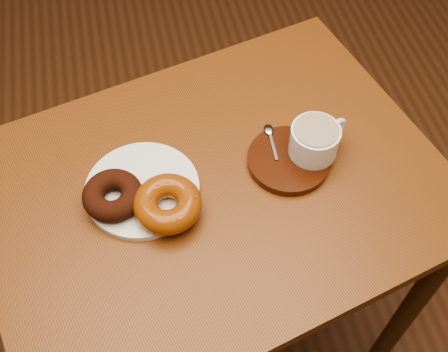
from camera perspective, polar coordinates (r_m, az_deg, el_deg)
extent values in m
plane|color=brown|center=(1.87, -3.96, -12.09)|extent=(6.00, 6.00, 0.00)
cube|color=brown|center=(1.10, -1.02, -1.28)|extent=(1.02, 0.85, 0.03)
cylinder|color=#3F2512|center=(1.50, 18.44, -12.56)|extent=(0.05, 0.05, 0.79)
cylinder|color=#3F2512|center=(1.57, -18.74, -7.16)|extent=(0.05, 0.05, 0.79)
cylinder|color=#3F2512|center=(1.70, 7.03, 3.16)|extent=(0.05, 0.05, 0.79)
cylinder|color=white|center=(1.08, -8.30, -1.34)|extent=(0.22, 0.22, 0.01)
torus|color=#35130A|center=(1.05, -11.24, -1.93)|extent=(0.13, 0.13, 0.04)
torus|color=#91430F|center=(1.02, -5.77, -2.82)|extent=(0.14, 0.14, 0.05)
cube|color=#4F2C1A|center=(1.00, -3.63, -1.82)|extent=(0.01, 0.01, 0.00)
cube|color=#4F2C1A|center=(1.01, -3.90, -1.21)|extent=(0.01, 0.01, 0.00)
cube|color=#4F2C1A|center=(1.02, -4.41, -0.74)|extent=(0.01, 0.01, 0.00)
cube|color=#4F2C1A|center=(1.02, -5.07, -0.44)|extent=(0.01, 0.01, 0.00)
cube|color=#4F2C1A|center=(1.03, -5.83, -0.35)|extent=(0.01, 0.01, 0.00)
cube|color=#4F2C1A|center=(1.02, -6.59, -0.49)|extent=(0.01, 0.01, 0.00)
cube|color=#4F2C1A|center=(1.02, -7.26, -0.83)|extent=(0.01, 0.01, 0.00)
cube|color=#4F2C1A|center=(1.02, -7.78, -1.34)|extent=(0.01, 0.01, 0.00)
cube|color=#4F2C1A|center=(1.01, -8.07, -1.96)|extent=(0.01, 0.01, 0.00)
cube|color=#4F2C1A|center=(1.00, -8.10, -2.62)|extent=(0.01, 0.01, 0.00)
cube|color=#4F2C1A|center=(1.00, -7.86, -3.24)|extent=(0.01, 0.01, 0.00)
cube|color=#4F2C1A|center=(0.99, -7.37, -3.75)|extent=(0.01, 0.01, 0.00)
cube|color=#4F2C1A|center=(0.98, -6.69, -4.07)|extent=(0.01, 0.01, 0.00)
cube|color=#4F2C1A|center=(0.98, -5.90, -4.17)|extent=(0.01, 0.01, 0.00)
cube|color=#4F2C1A|center=(0.98, -5.11, -4.02)|extent=(0.01, 0.01, 0.00)
cube|color=#4F2C1A|center=(0.99, -4.41, -3.66)|extent=(0.01, 0.01, 0.00)
cube|color=#4F2C1A|center=(0.99, -3.90, -3.12)|extent=(0.01, 0.01, 0.00)
cube|color=#4F2C1A|center=(1.00, -3.63, -2.48)|extent=(0.01, 0.01, 0.00)
cylinder|color=#371407|center=(1.11, 6.56, 1.61)|extent=(0.20, 0.20, 0.02)
cylinder|color=white|center=(1.10, 9.15, 3.54)|extent=(0.10, 0.10, 0.06)
cylinder|color=brown|center=(1.07, 9.38, 4.66)|extent=(0.09, 0.09, 0.00)
torus|color=white|center=(1.12, 11.40, 4.87)|extent=(0.05, 0.03, 0.04)
ellipsoid|color=silver|center=(1.14, 4.56, 4.73)|extent=(0.02, 0.03, 0.01)
cube|color=silver|center=(1.12, 4.99, 3.13)|extent=(0.01, 0.07, 0.00)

